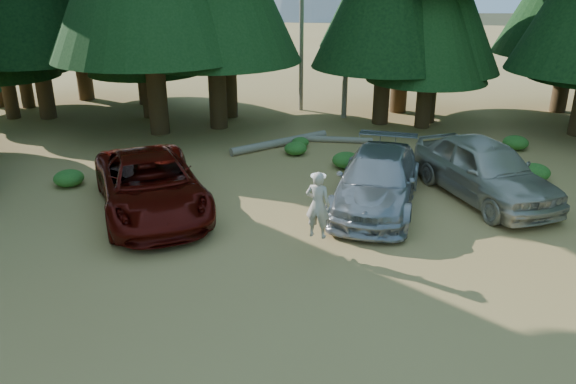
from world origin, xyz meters
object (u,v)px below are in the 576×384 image
red_pickup (150,185)px  silver_minivan_right (484,169)px  log_right (436,166)px  log_mid (335,140)px  silver_minivan_center (377,180)px  frisbee_player (318,205)px  log_left (280,143)px

red_pickup → silver_minivan_right: (9.68, 1.28, 0.09)m
log_right → log_mid: bearing=110.2°
silver_minivan_right → silver_minivan_center: bearing=172.3°
frisbee_player → log_left: size_ratio=0.38×
silver_minivan_center → log_right: 3.94m
silver_minivan_center → frisbee_player: size_ratio=3.26×
silver_minivan_center → log_right: (2.42, 3.05, -0.61)m
silver_minivan_center → silver_minivan_right: silver_minivan_right is taller
red_pickup → log_mid: (5.58, 6.93, -0.69)m
silver_minivan_center → log_mid: (-0.85, 6.36, -0.67)m
red_pickup → log_left: (3.40, 6.34, -0.66)m
log_left → log_mid: (2.18, 0.59, -0.03)m
silver_minivan_center → red_pickup: bearing=-160.8°
log_mid → log_right: 4.65m
silver_minivan_right → frisbee_player: (-5.05, -3.60, 0.34)m
red_pickup → log_mid: red_pickup is taller
log_left → log_right: (5.45, -2.72, 0.02)m
silver_minivan_center → silver_minivan_right: 3.33m
red_pickup → frisbee_player: size_ratio=3.51×
frisbee_player → log_left: 8.81m
log_mid → log_left: bearing=-159.3°
red_pickup → silver_minivan_center: 6.45m
silver_minivan_right → log_left: (-6.28, 5.06, -0.75)m
silver_minivan_right → log_mid: bearing=106.0°
silver_minivan_center → log_left: size_ratio=1.25×
silver_minivan_right → log_left: size_ratio=1.22×
silver_minivan_right → log_left: bearing=121.2°
silver_minivan_right → frisbee_player: bearing=-164.5°
log_mid → silver_minivan_center: bearing=-76.9°
log_left → log_right: 6.09m
silver_minivan_center → log_left: silver_minivan_center is taller
log_left → log_mid: size_ratio=1.48×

